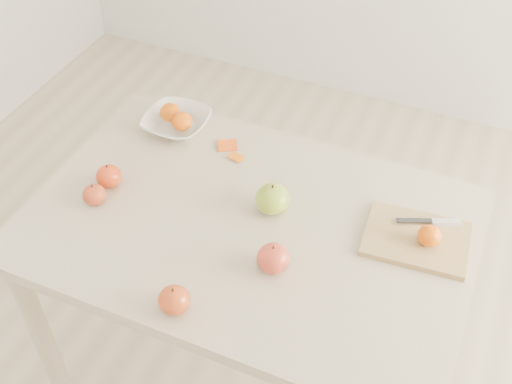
% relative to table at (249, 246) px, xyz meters
% --- Properties ---
extents(ground, '(3.50, 3.50, 0.00)m').
position_rel_table_xyz_m(ground, '(0.00, 0.00, -0.65)').
color(ground, '#C6B293').
rests_on(ground, ground).
extents(table, '(1.20, 0.80, 0.75)m').
position_rel_table_xyz_m(table, '(0.00, 0.00, 0.00)').
color(table, beige).
rests_on(table, ground).
extents(cutting_board, '(0.28, 0.22, 0.02)m').
position_rel_table_xyz_m(cutting_board, '(0.43, 0.11, 0.11)').
color(cutting_board, tan).
rests_on(cutting_board, table).
extents(board_tangerine, '(0.06, 0.06, 0.05)m').
position_rel_table_xyz_m(board_tangerine, '(0.46, 0.10, 0.14)').
color(board_tangerine, '#D54F07').
rests_on(board_tangerine, cutting_board).
extents(fruit_bowl, '(0.20, 0.20, 0.05)m').
position_rel_table_xyz_m(fruit_bowl, '(-0.37, 0.28, 0.12)').
color(fruit_bowl, white).
rests_on(fruit_bowl, table).
extents(bowl_tangerine_near, '(0.07, 0.07, 0.06)m').
position_rel_table_xyz_m(bowl_tangerine_near, '(-0.40, 0.29, 0.15)').
color(bowl_tangerine_near, '#D45507').
rests_on(bowl_tangerine_near, fruit_bowl).
extents(bowl_tangerine_far, '(0.07, 0.07, 0.06)m').
position_rel_table_xyz_m(bowl_tangerine_far, '(-0.34, 0.27, 0.15)').
color(bowl_tangerine_far, '#D54C07').
rests_on(bowl_tangerine_far, fruit_bowl).
extents(orange_peel_a, '(0.07, 0.07, 0.01)m').
position_rel_table_xyz_m(orange_peel_a, '(-0.19, 0.26, 0.10)').
color(orange_peel_a, '#D34C0E').
rests_on(orange_peel_a, table).
extents(orange_peel_b, '(0.05, 0.05, 0.01)m').
position_rel_table_xyz_m(orange_peel_b, '(-0.14, 0.23, 0.10)').
color(orange_peel_b, orange).
rests_on(orange_peel_b, table).
extents(paring_knife, '(0.16, 0.08, 0.01)m').
position_rel_table_xyz_m(paring_knife, '(0.48, 0.18, 0.12)').
color(paring_knife, silver).
rests_on(paring_knife, cutting_board).
extents(apple_green, '(0.09, 0.09, 0.08)m').
position_rel_table_xyz_m(apple_green, '(0.04, 0.07, 0.14)').
color(apple_green, '#669418').
rests_on(apple_green, table).
extents(apple_red_c, '(0.08, 0.08, 0.07)m').
position_rel_table_xyz_m(apple_red_c, '(-0.05, -0.33, 0.13)').
color(apple_red_c, '#A01504').
rests_on(apple_red_c, table).
extents(apple_red_d, '(0.07, 0.07, 0.06)m').
position_rel_table_xyz_m(apple_red_d, '(-0.42, -0.10, 0.13)').
color(apple_red_d, maroon).
rests_on(apple_red_d, table).
extents(apple_red_e, '(0.08, 0.08, 0.08)m').
position_rel_table_xyz_m(apple_red_e, '(0.12, -0.12, 0.14)').
color(apple_red_e, maroon).
rests_on(apple_red_e, table).
extents(apple_red_b, '(0.07, 0.07, 0.07)m').
position_rel_table_xyz_m(apple_red_b, '(-0.43, -0.02, 0.13)').
color(apple_red_b, '#A30A0F').
rests_on(apple_red_b, table).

